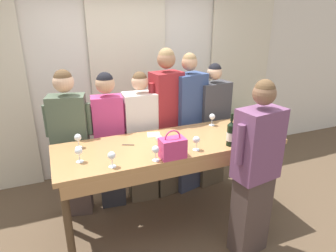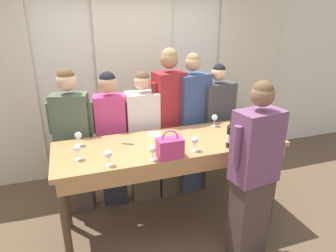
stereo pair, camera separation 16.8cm
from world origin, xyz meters
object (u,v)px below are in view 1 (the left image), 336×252
Objects in this scene: guest_navy_coat at (188,124)px; host_pouring at (255,171)px; tasting_bar at (172,153)px; guest_olive_jacket at (71,143)px; guest_striped_shirt at (166,122)px; guest_beige_cap at (212,126)px; wine_bottle at (231,134)px; wine_glass_front_left at (196,140)px; wine_glass_front_right at (79,151)px; wine_glass_center_mid at (78,138)px; wine_glass_center_right at (112,156)px; handbag at (173,147)px; wine_glass_front_mid at (156,150)px; guest_cream_sweater at (142,138)px; potted_plant at (242,132)px; wine_glass_back_left at (159,139)px; wine_glass_center_left at (212,117)px; guest_pink_top at (109,138)px.

guest_navy_coat is 1.04× the size of host_pouring.
guest_olive_jacket is (-0.94, 0.66, -0.00)m from tasting_bar.
guest_striped_shirt reaches higher than guest_beige_cap.
guest_navy_coat is (-0.02, 0.92, -0.21)m from wine_bottle.
guest_beige_cap is (0.70, 0.89, -0.26)m from wine_glass_front_left.
wine_glass_front_right is at bearing 159.57° from host_pouring.
wine_glass_center_mid and wine_glass_center_right have the same top height.
handbag reaches higher than wine_glass_front_mid.
tasting_bar is 6.96× the size of wine_bottle.
guest_beige_cap is (0.97, 0.00, 0.02)m from guest_cream_sweater.
wine_glass_front_left and wine_glass_center_right have the same top height.
host_pouring is 2.25m from potted_plant.
wine_glass_center_left is at bearing 24.98° from wine_glass_back_left.
host_pouring is (0.07, -1.28, -0.03)m from guest_navy_coat.
host_pouring is (0.57, -0.62, -0.01)m from tasting_bar.
wine_glass_back_left is (-0.16, -0.07, 0.21)m from tasting_bar.
guest_beige_cap reaches higher than wine_glass_center_right.
guest_beige_cap is (0.97, 0.95, -0.26)m from handbag.
wine_glass_center_left is at bearing -121.11° from guest_beige_cap.
wine_bottle is 2.34× the size of wine_glass_back_left.
guest_pink_top is at bearing 112.71° from handbag.
wine_bottle is at bearing -0.05° from wine_glass_center_right.
handbag is 0.17m from wine_glass_front_mid.
wine_glass_center_mid is 0.56m from wine_glass_center_right.
wine_glass_front_left is at bearing -24.94° from wine_glass_center_mid.
wine_bottle is at bearing -27.41° from tasting_bar.
wine_glass_center_right is 0.96m from guest_pink_top.
wine_glass_front_mid is 0.09× the size of guest_cream_sweater.
guest_olive_jacket reaches higher than wine_glass_front_mid.
wine_glass_center_mid is (-0.77, 0.54, 0.00)m from handbag.
guest_olive_jacket is 1.05× the size of guest_cream_sweater.
guest_olive_jacket is at bearing 124.66° from wine_glass_front_mid.
guest_pink_top reaches higher than wine_glass_front_right.
guest_striped_shirt is (0.32, 0.95, -0.12)m from handbag.
guest_beige_cap reaches higher than guest_cream_sweater.
wine_glass_front_left is 0.08× the size of guest_olive_jacket.
guest_striped_shirt is (0.37, 0.73, -0.13)m from wine_glass_back_left.
guest_cream_sweater is (0.04, 0.73, -0.29)m from wine_glass_back_left.
guest_striped_shirt is at bearing 72.75° from tasting_bar.
wine_glass_front_left is 0.09× the size of guest_beige_cap.
wine_glass_front_mid is 1.01m from guest_cream_sweater.
guest_striped_shirt is at bearing 106.08° from host_pouring.
wine_glass_front_left is 0.97m from guest_navy_coat.
wine_glass_front_right is 0.75m from guest_olive_jacket.
handbag reaches higher than wine_glass_center_right.
guest_navy_coat is at bearing 68.80° from wine_glass_front_left.
wine_glass_front_right is 0.09× the size of guest_cream_sweater.
guest_olive_jacket is at bearing 140.85° from wine_glass_front_left.
wine_glass_center_right is 1.31m from host_pouring.
handbag reaches higher than wine_glass_front_right.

